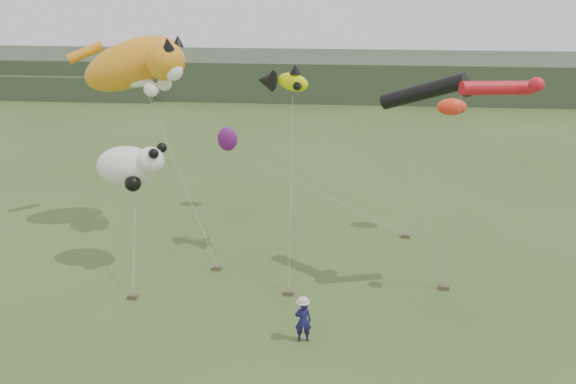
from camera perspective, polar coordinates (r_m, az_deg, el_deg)
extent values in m
plane|color=#385123|center=(21.00, 0.80, -15.02)|extent=(120.00, 120.00, 0.00)
cube|color=#2D3D28|center=(62.73, 3.79, 11.81)|extent=(90.00, 12.00, 4.00)
cube|color=#2D3D28|center=(67.51, -23.11, 10.22)|extent=(25.00, 8.00, 2.50)
imported|color=#19144C|center=(20.63, 1.54, -12.95)|extent=(0.64, 0.46, 1.65)
cube|color=brown|center=(25.62, -7.23, -7.64)|extent=(0.36, 0.29, 0.19)
cube|color=brown|center=(23.62, 0.10, -10.18)|extent=(0.36, 0.29, 0.19)
cube|color=brown|center=(24.88, 15.59, -9.29)|extent=(0.36, 0.29, 0.19)
cube|color=brown|center=(24.22, -15.46, -10.18)|extent=(0.36, 0.29, 0.19)
cube|color=brown|center=(28.94, 11.86, -4.38)|extent=(0.36, 0.29, 0.19)
ellipsoid|color=orange|center=(28.42, -15.60, 12.44)|extent=(5.55, 3.30, 3.66)
sphere|color=orange|center=(26.83, -12.32, 12.87)|extent=(1.78, 1.78, 1.78)
cone|color=black|center=(26.17, -12.14, 14.53)|extent=(0.55, 0.67, 0.67)
cone|color=black|center=(27.06, -11.13, 14.82)|extent=(0.55, 0.64, 0.63)
sphere|color=white|center=(26.50, -11.60, 11.96)|extent=(0.89, 0.89, 0.89)
ellipsoid|color=white|center=(28.20, -15.26, 10.78)|extent=(1.74, 0.87, 0.54)
sphere|color=white|center=(26.65, -13.72, 10.11)|extent=(0.69, 0.69, 0.69)
sphere|color=white|center=(27.88, -12.45, 10.70)|extent=(0.69, 0.69, 0.69)
cylinder|color=orange|center=(30.05, -19.88, 13.19)|extent=(1.84, 1.35, 1.07)
ellipsoid|color=#DAE303|center=(24.19, 0.49, 11.10)|extent=(1.62, 1.05, 0.96)
cone|color=black|center=(24.61, -2.31, 11.26)|extent=(0.95, 1.08, 0.90)
cone|color=black|center=(24.09, 0.74, 12.38)|extent=(0.50, 0.50, 0.40)
cone|color=black|center=(23.70, 1.13, 10.63)|extent=(0.53, 0.56, 0.40)
cone|color=black|center=(24.68, 1.29, 11.06)|extent=(0.53, 0.56, 0.40)
cylinder|color=black|center=(22.46, 13.52, 9.88)|extent=(3.26, 2.25, 1.78)
sphere|color=black|center=(22.16, 17.75, 10.03)|extent=(0.68, 0.68, 0.68)
cylinder|color=red|center=(22.00, 20.43, 9.88)|extent=(2.77, 1.16, 0.58)
sphere|color=red|center=(21.91, 23.92, 9.94)|extent=(0.54, 0.54, 0.54)
ellipsoid|color=white|center=(25.04, -16.05, 2.52)|extent=(2.62, 1.75, 1.75)
sphere|color=white|center=(24.28, -13.79, 3.12)|extent=(1.17, 1.17, 1.17)
sphere|color=black|center=(23.71, -13.50, 3.82)|extent=(0.43, 0.43, 0.43)
sphere|color=black|center=(24.42, -12.70, 4.41)|extent=(0.43, 0.43, 0.43)
sphere|color=black|center=(24.35, -15.48, 0.83)|extent=(0.68, 0.68, 0.68)
sphere|color=black|center=(25.70, -17.36, 1.94)|extent=(0.68, 0.68, 0.68)
ellipsoid|color=#F83319|center=(27.89, 16.30, 8.30)|extent=(1.38, 0.81, 0.81)
ellipsoid|color=#67156D|center=(30.70, -6.18, 5.39)|extent=(1.10, 0.73, 1.34)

